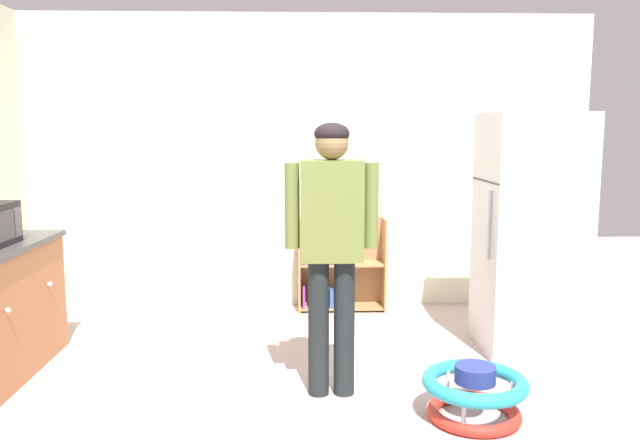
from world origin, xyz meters
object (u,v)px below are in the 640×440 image
at_px(bookshelf, 336,270).
at_px(baby_walker, 474,393).
at_px(yellow_cup, 0,228).
at_px(refrigerator, 530,233).
at_px(standing_person, 332,234).

distance_m(bookshelf, baby_walker, 2.40).
height_order(bookshelf, yellow_cup, yellow_cup).
distance_m(refrigerator, standing_person, 1.73).
bearing_deg(baby_walker, standing_person, 154.62).
bearing_deg(refrigerator, bookshelf, 141.39).
height_order(standing_person, baby_walker, standing_person).
height_order(refrigerator, bookshelf, refrigerator).
bearing_deg(refrigerator, baby_walker, -121.25).
distance_m(bookshelf, standing_person, 2.03).
relative_size(refrigerator, yellow_cup, 18.74).
bearing_deg(yellow_cup, refrigerator, 0.25).
distance_m(baby_walker, yellow_cup, 3.47).
xyz_separation_m(baby_walker, yellow_cup, (-3.17, 1.17, 0.79)).
height_order(refrigerator, baby_walker, refrigerator).
bearing_deg(standing_person, baby_walker, -25.38).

